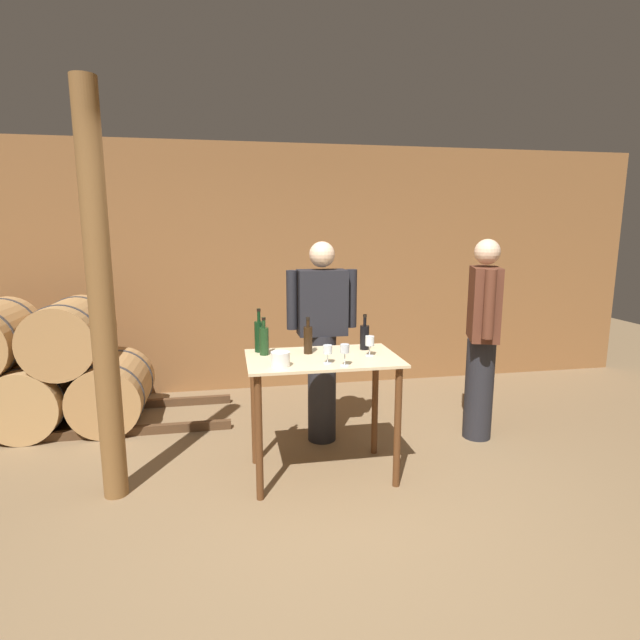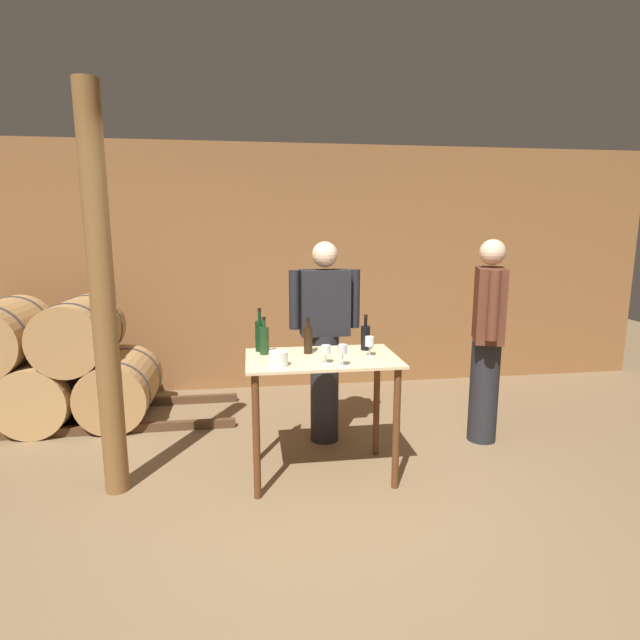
# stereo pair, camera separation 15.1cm
# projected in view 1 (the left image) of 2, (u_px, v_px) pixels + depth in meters

# --- Properties ---
(ground_plane) EXTENTS (14.00, 14.00, 0.00)m
(ground_plane) POSITION_uv_depth(u_px,v_px,m) (347.00, 532.00, 3.01)
(ground_plane) COLOR brown
(back_wall) EXTENTS (8.40, 0.05, 2.70)m
(back_wall) POSITION_uv_depth(u_px,v_px,m) (287.00, 269.00, 5.57)
(back_wall) COLOR brown
(back_wall) RESTS_ON ground_plane
(barrel_rack) EXTENTS (3.46, 0.87, 1.18)m
(barrel_rack) POSITION_uv_depth(u_px,v_px,m) (34.00, 373.00, 4.50)
(barrel_rack) COLOR #4C331E
(barrel_rack) RESTS_ON ground_plane
(tasting_table) EXTENTS (1.08, 0.66, 0.90)m
(tasting_table) POSITION_uv_depth(u_px,v_px,m) (323.00, 381.00, 3.59)
(tasting_table) COLOR beige
(tasting_table) RESTS_ON ground_plane
(wooden_post) EXTENTS (0.16, 0.16, 2.70)m
(wooden_post) POSITION_uv_depth(u_px,v_px,m) (101.00, 301.00, 3.19)
(wooden_post) COLOR brown
(wooden_post) RESTS_ON ground_plane
(wine_bottle_far_left) EXTENTS (0.07, 0.07, 0.33)m
(wine_bottle_far_left) POSITION_uv_depth(u_px,v_px,m) (259.00, 335.00, 3.69)
(wine_bottle_far_left) COLOR black
(wine_bottle_far_left) RESTS_ON tasting_table
(wine_bottle_left) EXTENTS (0.07, 0.07, 0.28)m
(wine_bottle_left) POSITION_uv_depth(u_px,v_px,m) (264.00, 340.00, 3.60)
(wine_bottle_left) COLOR #193819
(wine_bottle_left) RESTS_ON tasting_table
(wine_bottle_center) EXTENTS (0.06, 0.06, 0.27)m
(wine_bottle_center) POSITION_uv_depth(u_px,v_px,m) (308.00, 339.00, 3.64)
(wine_bottle_center) COLOR black
(wine_bottle_center) RESTS_ON tasting_table
(wine_bottle_right) EXTENTS (0.07, 0.07, 0.27)m
(wine_bottle_right) POSITION_uv_depth(u_px,v_px,m) (365.00, 336.00, 3.76)
(wine_bottle_right) COLOR black
(wine_bottle_right) RESTS_ON tasting_table
(wine_glass_near_left) EXTENTS (0.06, 0.06, 0.13)m
(wine_glass_near_left) POSITION_uv_depth(u_px,v_px,m) (328.00, 350.00, 3.37)
(wine_glass_near_left) COLOR silver
(wine_glass_near_left) RESTS_ON tasting_table
(wine_glass_near_center) EXTENTS (0.06, 0.06, 0.15)m
(wine_glass_near_center) POSITION_uv_depth(u_px,v_px,m) (345.00, 350.00, 3.31)
(wine_glass_near_center) COLOR silver
(wine_glass_near_center) RESTS_ON tasting_table
(wine_glass_near_right) EXTENTS (0.06, 0.06, 0.15)m
(wine_glass_near_right) POSITION_uv_depth(u_px,v_px,m) (370.00, 342.00, 3.57)
(wine_glass_near_right) COLOR silver
(wine_glass_near_right) RESTS_ON tasting_table
(ice_bucket) EXTENTS (0.13, 0.13, 0.10)m
(ice_bucket) POSITION_uv_depth(u_px,v_px,m) (280.00, 359.00, 3.31)
(ice_bucket) COLOR white
(ice_bucket) RESTS_ON tasting_table
(person_host) EXTENTS (0.59, 0.24, 1.70)m
(person_host) POSITION_uv_depth(u_px,v_px,m) (322.00, 338.00, 4.17)
(person_host) COLOR #232328
(person_host) RESTS_ON ground_plane
(person_visitor_with_scarf) EXTENTS (0.34, 0.56, 1.72)m
(person_visitor_with_scarf) POSITION_uv_depth(u_px,v_px,m) (482.00, 335.00, 4.22)
(person_visitor_with_scarf) COLOR #232328
(person_visitor_with_scarf) RESTS_ON ground_plane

